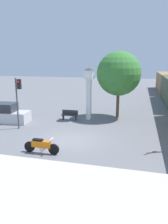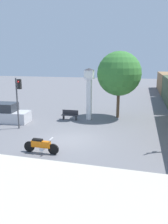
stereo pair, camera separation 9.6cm
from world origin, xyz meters
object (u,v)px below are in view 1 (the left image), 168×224
at_px(clock_tower, 89,86).
at_px(street_tree, 119,74).
at_px(motorcycle, 41,146).
at_px(traffic_light, 18,94).
at_px(parked_car, 6,114).
at_px(bench, 70,115).

height_order(clock_tower, street_tree, street_tree).
bearing_deg(motorcycle, traffic_light, 133.52).
distance_m(clock_tower, street_tree, 3.23).
height_order(motorcycle, clock_tower, clock_tower).
relative_size(traffic_light, parked_car, 0.98).
relative_size(traffic_light, street_tree, 0.65).
bearing_deg(street_tree, motorcycle, -109.92).
relative_size(motorcycle, clock_tower, 0.47).
xyz_separation_m(street_tree, bench, (-4.43, -1.96, -3.89)).
xyz_separation_m(clock_tower, bench, (-1.79, -0.50, -2.75)).
xyz_separation_m(traffic_light, parked_car, (-2.40, 1.57, -2.18)).
relative_size(clock_tower, street_tree, 0.76).
bearing_deg(motorcycle, street_tree, 70.55).
relative_size(clock_tower, traffic_light, 1.16).
bearing_deg(bench, parked_car, -157.28).
distance_m(bench, parked_car, 6.00).
height_order(traffic_light, bench, traffic_light).
bearing_deg(clock_tower, traffic_light, -138.22).
bearing_deg(clock_tower, street_tree, 28.81).
height_order(motorcycle, bench, motorcycle).
distance_m(clock_tower, traffic_light, 6.60).
relative_size(motorcycle, street_tree, 0.35).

